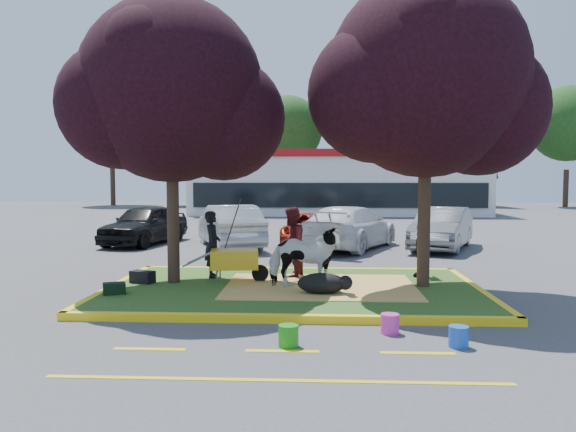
{
  "coord_description": "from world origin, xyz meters",
  "views": [
    {
      "loc": [
        0.49,
        -12.36,
        2.59
      ],
      "look_at": [
        -0.14,
        0.5,
        1.69
      ],
      "focal_mm": 35.0,
      "sensor_mm": 36.0,
      "label": 1
    }
  ],
  "objects_px": {
    "bucket_pink": "(390,324)",
    "cow": "(304,258)",
    "handler": "(212,244)",
    "bucket_green": "(288,336)",
    "wheelbarrow": "(235,260)",
    "car_black": "(145,224)",
    "calf": "(322,283)",
    "bucket_blue": "(459,337)",
    "car_silver": "(230,226)"
  },
  "relations": [
    {
      "from": "bucket_pink",
      "to": "cow",
      "type": "bearing_deg",
      "value": 117.79
    },
    {
      "from": "handler",
      "to": "cow",
      "type": "bearing_deg",
      "value": -131.54
    },
    {
      "from": "handler",
      "to": "bucket_green",
      "type": "bearing_deg",
      "value": -166.48
    },
    {
      "from": "bucket_green",
      "to": "cow",
      "type": "bearing_deg",
      "value": 87.26
    },
    {
      "from": "handler",
      "to": "wheelbarrow",
      "type": "relative_size",
      "value": 0.82
    },
    {
      "from": "car_black",
      "to": "calf",
      "type": "bearing_deg",
      "value": -42.11
    },
    {
      "from": "handler",
      "to": "bucket_pink",
      "type": "bearing_deg",
      "value": -147.65
    },
    {
      "from": "calf",
      "to": "bucket_blue",
      "type": "distance_m",
      "value": 3.72
    },
    {
      "from": "cow",
      "to": "handler",
      "type": "bearing_deg",
      "value": 66.55
    },
    {
      "from": "calf",
      "to": "bucket_pink",
      "type": "distance_m",
      "value": 2.65
    },
    {
      "from": "bucket_blue",
      "to": "car_black",
      "type": "height_order",
      "value": "car_black"
    },
    {
      "from": "calf",
      "to": "handler",
      "type": "height_order",
      "value": "handler"
    },
    {
      "from": "cow",
      "to": "bucket_green",
      "type": "distance_m",
      "value": 3.66
    },
    {
      "from": "handler",
      "to": "bucket_pink",
      "type": "xyz_separation_m",
      "value": [
        3.74,
        -4.23,
        -0.79
      ]
    },
    {
      "from": "bucket_green",
      "to": "car_silver",
      "type": "relative_size",
      "value": 0.07
    },
    {
      "from": "handler",
      "to": "wheelbarrow",
      "type": "height_order",
      "value": "handler"
    },
    {
      "from": "bucket_green",
      "to": "bucket_blue",
      "type": "relative_size",
      "value": 1.03
    },
    {
      "from": "handler",
      "to": "bucket_blue",
      "type": "distance_m",
      "value": 6.85
    },
    {
      "from": "cow",
      "to": "bucket_blue",
      "type": "height_order",
      "value": "cow"
    },
    {
      "from": "bucket_blue",
      "to": "bucket_green",
      "type": "bearing_deg",
      "value": -177.91
    },
    {
      "from": "bucket_blue",
      "to": "car_silver",
      "type": "xyz_separation_m",
      "value": [
        -5.31,
        11.82,
        0.62
      ]
    },
    {
      "from": "handler",
      "to": "bucket_blue",
      "type": "relative_size",
      "value": 4.98
    },
    {
      "from": "bucket_green",
      "to": "wheelbarrow",
      "type": "bearing_deg",
      "value": 108.02
    },
    {
      "from": "cow",
      "to": "handler",
      "type": "xyz_separation_m",
      "value": [
        -2.26,
        1.44,
        0.11
      ]
    },
    {
      "from": "wheelbarrow",
      "to": "car_black",
      "type": "relative_size",
      "value": 0.44
    },
    {
      "from": "handler",
      "to": "car_black",
      "type": "bearing_deg",
      "value": 18.57
    },
    {
      "from": "calf",
      "to": "bucket_green",
      "type": "xyz_separation_m",
      "value": [
        -0.54,
        -3.19,
        -0.2
      ]
    },
    {
      "from": "calf",
      "to": "car_silver",
      "type": "distance_m",
      "value": 9.32
    },
    {
      "from": "cow",
      "to": "calf",
      "type": "bearing_deg",
      "value": -127.93
    },
    {
      "from": "bucket_pink",
      "to": "bucket_blue",
      "type": "bearing_deg",
      "value": -36.41
    },
    {
      "from": "cow",
      "to": "car_black",
      "type": "height_order",
      "value": "cow"
    },
    {
      "from": "calf",
      "to": "car_black",
      "type": "xyz_separation_m",
      "value": [
        -6.72,
        9.63,
        0.4
      ]
    },
    {
      "from": "calf",
      "to": "handler",
      "type": "bearing_deg",
      "value": 163.93
    },
    {
      "from": "handler",
      "to": "bucket_pink",
      "type": "height_order",
      "value": "handler"
    },
    {
      "from": "car_silver",
      "to": "cow",
      "type": "bearing_deg",
      "value": 88.91
    },
    {
      "from": "handler",
      "to": "bucket_green",
      "type": "height_order",
      "value": "handler"
    },
    {
      "from": "bucket_pink",
      "to": "car_black",
      "type": "xyz_separation_m",
      "value": [
        -7.82,
        12.03,
        0.6
      ]
    },
    {
      "from": "cow",
      "to": "handler",
      "type": "distance_m",
      "value": 2.68
    },
    {
      "from": "cow",
      "to": "handler",
      "type": "relative_size",
      "value": 1.03
    },
    {
      "from": "bucket_blue",
      "to": "handler",
      "type": "bearing_deg",
      "value": 133.51
    },
    {
      "from": "wheelbarrow",
      "to": "bucket_pink",
      "type": "distance_m",
      "value": 4.87
    },
    {
      "from": "bucket_pink",
      "to": "handler",
      "type": "bearing_deg",
      "value": 131.42
    },
    {
      "from": "bucket_green",
      "to": "bucket_pink",
      "type": "distance_m",
      "value": 1.83
    },
    {
      "from": "bucket_blue",
      "to": "bucket_pink",
      "type": "bearing_deg",
      "value": 143.59
    },
    {
      "from": "wheelbarrow",
      "to": "bucket_pink",
      "type": "bearing_deg",
      "value": -57.49
    },
    {
      "from": "calf",
      "to": "wheelbarrow",
      "type": "relative_size",
      "value": 0.51
    },
    {
      "from": "cow",
      "to": "wheelbarrow",
      "type": "bearing_deg",
      "value": 69.79
    },
    {
      "from": "cow",
      "to": "calf",
      "type": "relative_size",
      "value": 1.64
    },
    {
      "from": "cow",
      "to": "wheelbarrow",
      "type": "xyz_separation_m",
      "value": [
        -1.64,
        0.92,
        -0.19
      ]
    },
    {
      "from": "wheelbarrow",
      "to": "bucket_pink",
      "type": "xyz_separation_m",
      "value": [
        3.11,
        -3.71,
        -0.5
      ]
    }
  ]
}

